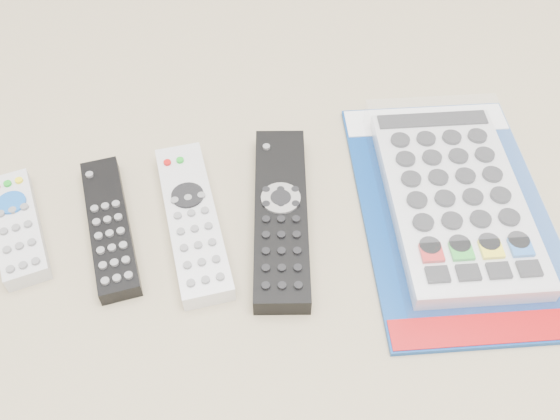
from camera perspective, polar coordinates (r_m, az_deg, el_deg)
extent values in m
plane|color=tan|center=(0.72, -3.49, -0.66)|extent=(5.00, 5.00, 0.00)
cube|color=#BABABC|center=(0.76, -22.83, -1.42)|extent=(0.07, 0.16, 0.02)
cylinder|color=#1757B2|center=(0.77, -23.37, 0.63)|extent=(0.04, 0.04, 0.00)
cube|color=black|center=(0.72, -15.32, -1.36)|extent=(0.06, 0.20, 0.02)
cube|color=silver|center=(0.71, -8.01, -0.86)|extent=(0.06, 0.22, 0.02)
cylinder|color=black|center=(0.72, -8.45, 1.35)|extent=(0.04, 0.04, 0.00)
cube|color=black|center=(0.71, 0.08, -0.37)|extent=(0.11, 0.25, 0.02)
cylinder|color=silver|center=(0.70, 0.07, 1.09)|extent=(0.05, 0.05, 0.00)
cube|color=navy|center=(0.75, 15.54, 0.00)|extent=(0.26, 0.38, 0.01)
cube|color=silver|center=(0.84, 13.15, 8.00)|extent=(0.21, 0.08, 0.00)
cube|color=#A20B0E|center=(0.67, 18.88, -10.22)|extent=(0.21, 0.06, 0.00)
cube|color=silver|center=(0.74, 15.66, 0.99)|extent=(0.18, 0.29, 0.02)
cube|color=white|center=(0.73, 15.82, 1.47)|extent=(0.20, 0.31, 0.04)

